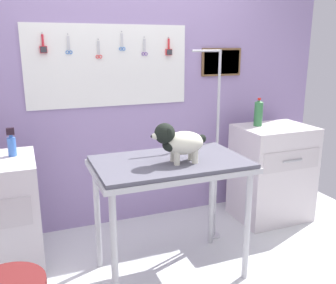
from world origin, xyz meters
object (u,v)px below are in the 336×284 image
(dog, at_px, (178,141))
(spray_bottle_short, at_px, (12,144))
(grooming_table, at_px, (170,172))
(soda_bottle, at_px, (258,113))
(grooming_arm, at_px, (216,155))
(cabinet_right, at_px, (272,173))

(dog, bearing_deg, spray_bottle_short, 159.10)
(grooming_table, relative_size, dog, 2.78)
(grooming_table, bearing_deg, spray_bottle_short, 162.48)
(spray_bottle_short, relative_size, soda_bottle, 0.73)
(grooming_table, bearing_deg, grooming_arm, 32.30)
(spray_bottle_short, xyz_separation_m, soda_bottle, (2.12, 0.27, 0.02))
(grooming_table, xyz_separation_m, cabinet_right, (1.25, 0.50, -0.33))
(dog, height_order, spray_bottle_short, dog)
(spray_bottle_short, bearing_deg, soda_bottle, 7.26)
(grooming_arm, distance_m, soda_bottle, 0.68)
(grooming_table, bearing_deg, cabinet_right, 21.81)
(grooming_arm, relative_size, cabinet_right, 1.77)
(grooming_arm, bearing_deg, dog, -141.04)
(spray_bottle_short, bearing_deg, cabinet_right, 4.65)
(dog, distance_m, soda_bottle, 1.28)
(dog, bearing_deg, cabinet_right, 25.19)
(dog, height_order, cabinet_right, dog)
(dog, bearing_deg, grooming_arm, 38.96)
(grooming_arm, distance_m, cabinet_right, 0.78)
(grooming_table, xyz_separation_m, grooming_arm, (0.55, 0.35, -0.04))
(cabinet_right, distance_m, soda_bottle, 0.60)
(soda_bottle, bearing_deg, grooming_arm, -156.99)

